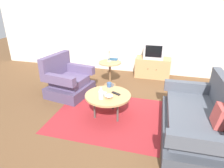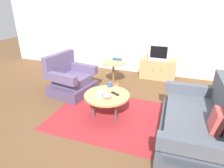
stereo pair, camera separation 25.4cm
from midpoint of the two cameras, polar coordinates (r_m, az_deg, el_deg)
name	(u,v)px [view 2 (the right image)]	position (r m, az deg, el deg)	size (l,w,h in m)	color
ground_plane	(116,114)	(3.82, 3.07, -8.75)	(16.00, 16.00, 0.00)	brown
back_wall	(145,26)	(5.71, 10.94, 16.29)	(9.00, 0.12, 2.70)	beige
area_rug	(107,115)	(3.78, 0.53, -9.10)	(2.01, 1.70, 0.00)	maroon
armchair	(70,80)	(4.60, -10.45, 0.99)	(0.96, 1.03, 0.91)	#4B3E5C
couch	(197,125)	(3.32, 25.49, -10.82)	(0.99, 1.78, 0.92)	#3E424B
coffee_table	(107,96)	(3.57, 0.57, -3.55)	(0.83, 0.83, 0.44)	tan
side_table	(113,69)	(4.85, 1.92, 4.46)	(0.55, 0.55, 0.62)	tan
tv_stand	(158,69)	(5.58, 14.51, 4.37)	(0.94, 0.48, 0.54)	tan
television	(160,51)	(5.43, 15.01, 9.14)	(0.53, 0.39, 0.42)	#B7B7BC
table_lamp	(113,47)	(4.73, 1.82, 10.72)	(0.22, 0.22, 0.46)	#9E937A
vase	(99,93)	(3.38, -1.56, -2.55)	(0.09, 0.09, 0.23)	silver
mug	(110,85)	(3.85, 1.24, -0.23)	(0.14, 0.09, 0.09)	#335184
bowl	(107,97)	(3.41, 0.75, -3.83)	(0.15, 0.15, 0.06)	silver
tv_remote_dark	(115,94)	(3.57, 2.96, -2.83)	(0.18, 0.12, 0.02)	black
tv_remote_silver	(103,94)	(3.57, -0.58, -2.83)	(0.08, 0.16, 0.02)	#B2B2B7
book	(117,59)	(4.99, 2.93, 7.18)	(0.25, 0.18, 0.03)	navy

